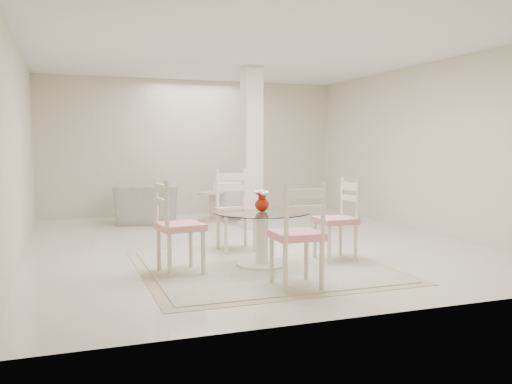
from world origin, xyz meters
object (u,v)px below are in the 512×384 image
object	(u,v)px
dining_table	(262,239)
dining_chair_west	(174,219)
armchair_white	(237,199)
red_vase	(262,201)
dining_chair_south	(299,227)
side_table	(212,208)
recliner_taupe	(147,204)
dining_chair_east	(340,213)
column	(252,148)
dining_chair_north	(234,204)

from	to	relation	value
dining_table	dining_chair_west	bearing A→B (deg)	-178.97
dining_chair_west	armchair_white	xyz separation A→B (m)	(2.04, 4.12, -0.25)
red_vase	armchair_white	xyz separation A→B (m)	(1.01, 4.10, -0.41)
dining_chair_south	armchair_white	bearing A→B (deg)	-99.27
dining_table	side_table	size ratio (longest dim) A/B	2.08
red_vase	dining_chair_south	xyz separation A→B (m)	(0.01, -1.02, -0.16)
dining_table	side_table	world-z (taller)	dining_table
recliner_taupe	armchair_white	world-z (taller)	armchair_white
dining_chair_south	dining_chair_east	bearing A→B (deg)	-132.61
column	armchair_white	world-z (taller)	column
dining_table	red_vase	xyz separation A→B (m)	(0.00, -0.00, 0.44)
dining_chair_north	side_table	size ratio (longest dim) A/B	2.22
dining_chair_north	dining_table	bearing A→B (deg)	-89.14
recliner_taupe	side_table	distance (m)	1.18
column	dining_chair_north	bearing A→B (deg)	-116.09
column	recliner_taupe	size ratio (longest dim) A/B	2.50
dining_chair_west	dining_chair_north	bearing A→B (deg)	-51.75
dining_chair_east	red_vase	bearing A→B (deg)	-90.87
column	dining_table	size ratio (longest dim) A/B	2.43
recliner_taupe	armchair_white	distance (m)	1.74
dining_chair_west	red_vase	bearing A→B (deg)	-96.56
dining_chair_south	dining_chair_north	bearing A→B (deg)	-87.78
dining_chair_west	dining_chair_east	bearing A→B (deg)	-96.77
dining_chair_south	column	bearing A→B (deg)	-100.79
dining_chair_north	side_table	bearing A→B (deg)	81.31
dining_chair_west	side_table	bearing A→B (deg)	-28.34
dining_chair_east	dining_chair_west	size ratio (longest dim) A/B	0.95
dining_chair_north	dining_chair_west	world-z (taller)	dining_chair_north
dining_chair_west	side_table	world-z (taller)	dining_chair_west
column	side_table	distance (m)	1.58
dining_chair_south	side_table	size ratio (longest dim) A/B	2.15
column	armchair_white	xyz separation A→B (m)	(0.15, 1.29, -0.99)
dining_table	red_vase	size ratio (longest dim) A/B	4.48
red_vase	dining_chair_north	size ratio (longest dim) A/B	0.21
dining_table	dining_chair_east	world-z (taller)	dining_chair_east
column	side_table	size ratio (longest dim) A/B	5.04
dining_chair_north	armchair_white	size ratio (longest dim) A/B	1.51
column	dining_table	distance (m)	3.11
dining_chair_east	dining_chair_north	world-z (taller)	dining_chair_north
dining_chair_north	dining_chair_west	size ratio (longest dim) A/B	1.04
red_vase	dining_chair_east	bearing A→B (deg)	0.60
dining_chair_east	dining_chair_south	distance (m)	1.45
column	dining_chair_west	size ratio (longest dim) A/B	2.35
dining_chair_east	column	bearing A→B (deg)	-178.24
side_table	dining_chair_east	bearing A→B (deg)	-81.48
dining_table	column	bearing A→B (deg)	72.90
red_vase	column	bearing A→B (deg)	72.92
recliner_taupe	dining_table	bearing A→B (deg)	113.46
dining_chair_east	side_table	distance (m)	3.90
dining_chair_west	armchair_white	distance (m)	4.60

